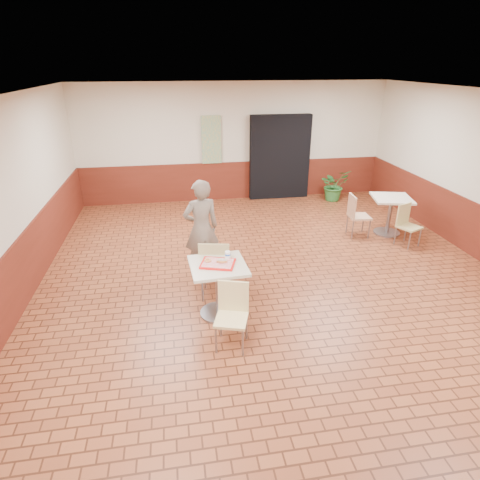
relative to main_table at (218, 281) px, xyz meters
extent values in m
cube|color=brown|center=(1.07, 0.41, -0.55)|extent=(8.00, 10.00, 0.01)
cube|color=white|center=(1.07, 0.41, 2.45)|extent=(8.00, 10.00, 0.01)
cube|color=beige|center=(1.07, 5.41, 0.95)|extent=(8.00, 0.01, 3.00)
cube|color=#561C10|center=(1.07, 5.39, -0.05)|extent=(8.00, 0.04, 1.00)
cube|color=#561C10|center=(-2.91, 0.41, -0.05)|extent=(0.04, 10.00, 1.00)
cube|color=black|center=(2.27, 5.29, 0.55)|extent=(1.60, 0.22, 2.20)
cube|color=gray|center=(0.47, 5.35, 1.05)|extent=(0.50, 0.03, 1.20)
cube|color=beige|center=(0.00, 0.00, 0.25)|extent=(0.78, 0.78, 0.04)
cylinder|color=gray|center=(0.00, 0.00, -0.16)|extent=(0.09, 0.09, 0.78)
cylinder|color=gray|center=(0.00, 0.00, -0.54)|extent=(0.56, 0.56, 0.03)
cube|color=#EAD38C|center=(0.08, -0.76, -0.14)|extent=(0.50, 0.50, 0.04)
cube|color=#EAD38C|center=(0.13, -0.58, 0.10)|extent=(0.39, 0.15, 0.44)
cylinder|color=gray|center=(-0.14, -0.87, -0.36)|extent=(0.03, 0.03, 0.39)
cylinder|color=gray|center=(0.19, -0.97, -0.36)|extent=(0.03, 0.03, 0.39)
cylinder|color=gray|center=(-0.04, -0.54, -0.36)|extent=(0.03, 0.03, 0.39)
cylinder|color=gray|center=(0.29, -0.65, -0.36)|extent=(0.03, 0.03, 0.39)
cube|color=tan|center=(0.02, 0.53, -0.08)|extent=(0.54, 0.54, 0.04)
cube|color=tan|center=(-0.02, 0.33, 0.19)|extent=(0.46, 0.12, 0.50)
cylinder|color=gray|center=(0.25, 0.69, -0.33)|extent=(0.03, 0.03, 0.45)
cylinder|color=gray|center=(-0.14, 0.76, -0.33)|extent=(0.03, 0.03, 0.45)
cylinder|color=gray|center=(0.17, 0.30, -0.33)|extent=(0.03, 0.03, 0.45)
cylinder|color=gray|center=(-0.21, 0.38, -0.33)|extent=(0.03, 0.03, 0.45)
imported|color=#75695A|center=(-0.13, 1.31, 0.29)|extent=(0.69, 0.54, 1.70)
cube|color=red|center=(0.00, 0.00, 0.28)|extent=(0.47, 0.36, 0.03)
cube|color=#E18585|center=(0.00, 0.00, 0.30)|extent=(0.41, 0.31, 0.00)
torus|color=#D38A4D|center=(-0.14, 0.06, 0.31)|extent=(0.12, 0.12, 0.03)
ellipsoid|color=#E78D43|center=(0.06, -0.01, 0.32)|extent=(0.17, 0.11, 0.04)
cube|color=white|center=(0.06, -0.01, 0.34)|extent=(0.15, 0.09, 0.01)
ellipsoid|color=#9D3915|center=(0.00, 0.01, 0.31)|extent=(0.04, 0.03, 0.02)
cylinder|color=white|center=(0.16, 0.13, 0.35)|extent=(0.08, 0.08, 0.10)
cylinder|color=blue|center=(0.16, 0.13, 0.35)|extent=(0.08, 0.08, 0.02)
cube|color=beige|center=(3.98, 2.43, 0.24)|extent=(0.77, 0.77, 0.04)
cylinder|color=gray|center=(3.98, 2.43, -0.17)|extent=(0.09, 0.09, 0.77)
cylinder|color=gray|center=(3.98, 2.43, -0.54)|extent=(0.56, 0.56, 0.03)
cube|color=tan|center=(3.29, 2.43, -0.13)|extent=(0.45, 0.45, 0.04)
cube|color=tan|center=(3.10, 2.45, 0.12)|extent=(0.06, 0.42, 0.46)
cylinder|color=gray|center=(3.45, 2.24, -0.35)|extent=(0.03, 0.03, 0.41)
cylinder|color=gray|center=(3.48, 2.60, -0.35)|extent=(0.03, 0.03, 0.41)
cylinder|color=gray|center=(3.10, 2.27, -0.35)|extent=(0.03, 0.03, 0.41)
cylinder|color=gray|center=(3.12, 2.63, -0.35)|extent=(0.03, 0.03, 0.41)
cube|color=#C7BB77|center=(4.06, 1.78, -0.16)|extent=(0.51, 0.51, 0.04)
cube|color=#C7BB77|center=(3.99, 1.94, 0.07)|extent=(0.37, 0.18, 0.42)
cylinder|color=gray|center=(3.97, 1.57, -0.37)|extent=(0.03, 0.03, 0.38)
cylinder|color=gray|center=(4.28, 1.70, -0.37)|extent=(0.03, 0.03, 0.38)
cylinder|color=gray|center=(3.84, 1.87, -0.37)|extent=(0.03, 0.03, 0.38)
cylinder|color=gray|center=(4.14, 2.00, -0.37)|extent=(0.03, 0.03, 0.38)
imported|color=#2D702D|center=(3.67, 4.81, -0.14)|extent=(0.91, 0.85, 0.83)
camera|label=1|loc=(-0.52, -4.99, 2.89)|focal=30.00mm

